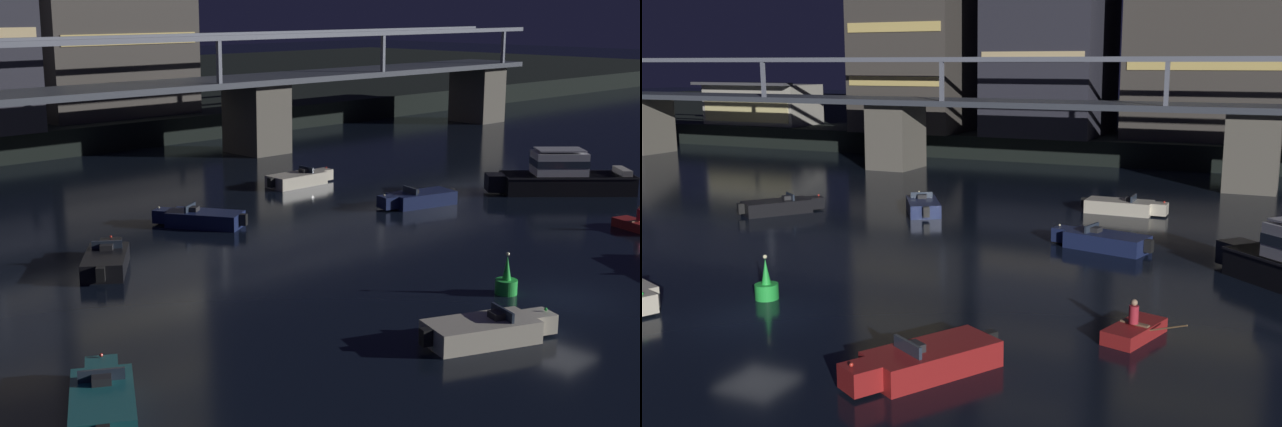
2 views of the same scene
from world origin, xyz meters
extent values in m
plane|color=black|center=(0.00, 0.00, 0.00)|extent=(400.00, 400.00, 0.00)
cube|color=black|center=(0.00, 84.71, 1.10)|extent=(240.00, 80.00, 2.20)
cube|color=#605B51|center=(-43.15, 36.71, 2.77)|extent=(3.60, 4.40, 5.55)
cube|color=#605B51|center=(-14.38, 36.71, 2.77)|extent=(3.60, 4.40, 5.55)
cube|color=#605B51|center=(14.38, 36.71, 2.77)|extent=(3.60, 4.40, 5.55)
cube|color=#3D424C|center=(0.00, 36.71, 5.78)|extent=(92.29, 6.40, 0.45)
cube|color=slate|center=(0.00, 33.81, 9.20)|extent=(92.29, 0.36, 0.36)
cube|color=slate|center=(0.00, 39.61, 9.20)|extent=(92.29, 0.36, 0.36)
cube|color=slate|center=(-25.89, 33.81, 7.60)|extent=(0.30, 0.30, 3.20)
cube|color=slate|center=(-8.63, 33.81, 7.60)|extent=(0.30, 0.30, 3.20)
cube|color=slate|center=(8.63, 33.81, 7.60)|extent=(0.30, 0.30, 3.20)
cube|color=#423D38|center=(-18.46, 48.63, 14.78)|extent=(10.80, 9.48, 25.15)
cube|color=#F2D172|center=(-18.46, 43.84, 7.23)|extent=(9.94, 0.10, 0.90)
cube|color=#F2D172|center=(-18.46, 43.84, 12.26)|extent=(9.94, 0.10, 0.90)
cube|color=beige|center=(-4.81, 44.30, 9.49)|extent=(9.56, 0.10, 0.90)
cube|color=#F2D172|center=(9.43, 46.72, 8.79)|extent=(12.65, 0.10, 0.90)
cube|color=#B2AD9E|center=(-37.87, 48.71, 4.40)|extent=(12.00, 6.00, 4.40)
cube|color=#EAD88C|center=(-37.87, 45.66, 3.96)|extent=(11.20, 0.10, 2.64)
cube|color=#4C4C51|center=(-37.87, 45.11, 6.75)|extent=(12.40, 1.60, 0.30)
cube|color=black|center=(15.14, 14.20, 0.68)|extent=(1.78, 1.80, 1.04)
cube|color=maroon|center=(7.93, -1.77, 0.40)|extent=(3.51, 4.29, 0.80)
cube|color=maroon|center=(6.73, -3.86, 0.45)|extent=(1.31, 1.27, 0.70)
cube|color=#283342|center=(7.50, -2.51, 0.98)|extent=(1.22, 0.76, 0.36)
cube|color=#262628|center=(7.63, -2.29, 0.92)|extent=(0.68, 0.63, 0.24)
cube|color=black|center=(9.00, 0.10, 0.50)|extent=(0.49, 0.49, 0.60)
sphere|color=red|center=(6.60, -4.07, 0.88)|extent=(0.12, 0.12, 0.12)
sphere|color=#33D84C|center=(-3.68, -1.55, 0.88)|extent=(0.12, 0.12, 0.12)
cube|color=#19234C|center=(9.13, 15.08, 0.40)|extent=(4.22, 2.65, 0.80)
cube|color=#19234C|center=(6.79, 15.64, 0.45)|extent=(1.10, 1.17, 0.70)
cube|color=#283342|center=(8.30, 15.28, 0.98)|extent=(0.41, 1.34, 0.36)
cube|color=#262628|center=(8.54, 15.22, 0.92)|extent=(0.52, 0.64, 0.24)
cube|color=black|center=(11.22, 14.58, 0.50)|extent=(0.43, 0.43, 0.60)
sphere|color=beige|center=(6.54, 15.69, 0.88)|extent=(0.12, 0.12, 0.12)
cube|color=#19234C|center=(-3.19, 19.63, 0.40)|extent=(3.60, 4.27, 0.80)
cube|color=#19234C|center=(-4.47, 21.67, 0.45)|extent=(1.32, 1.29, 0.70)
cube|color=#283342|center=(-3.64, 20.35, 0.98)|extent=(1.20, 0.80, 0.36)
cube|color=#262628|center=(-3.51, 20.14, 0.92)|extent=(0.69, 0.64, 0.24)
cube|color=black|center=(-2.05, 17.80, 0.50)|extent=(0.50, 0.50, 0.60)
sphere|color=beige|center=(-4.60, 21.88, 0.88)|extent=(0.12, 0.12, 0.12)
cube|color=beige|center=(7.66, 24.47, 0.40)|extent=(3.92, 1.83, 0.80)
cube|color=beige|center=(10.06, 24.45, 0.45)|extent=(0.91, 1.00, 0.70)
cube|color=#283342|center=(8.51, 24.46, 0.98)|extent=(0.11, 1.35, 0.36)
cube|color=#262628|center=(8.26, 24.46, 0.92)|extent=(0.40, 0.56, 0.24)
cube|color=black|center=(5.50, 24.49, 0.50)|extent=(0.36, 0.36, 0.60)
sphere|color=red|center=(10.31, 24.45, 0.88)|extent=(0.12, 0.12, 0.12)
cube|color=black|center=(-11.24, 16.00, 0.40)|extent=(3.74, 4.23, 0.80)
cube|color=black|center=(-9.84, 17.96, 0.45)|extent=(1.33, 1.31, 0.70)
cube|color=#283342|center=(-10.75, 16.70, 0.98)|extent=(1.16, 0.87, 0.36)
cube|color=#262628|center=(-10.89, 16.49, 0.92)|extent=(0.69, 0.65, 0.24)
cube|color=black|center=(-12.49, 14.25, 0.50)|extent=(0.50, 0.50, 0.60)
sphere|color=red|center=(-9.70, 18.17, 0.88)|extent=(0.12, 0.12, 0.12)
cylinder|color=green|center=(-1.01, 1.99, 0.30)|extent=(0.90, 0.90, 0.60)
cone|color=green|center=(-1.01, 1.99, 1.10)|extent=(0.36, 0.36, 1.00)
sphere|color=#F2EAB2|center=(-1.01, 1.99, 1.68)|extent=(0.16, 0.16, 0.16)
cube|color=maroon|center=(12.79, 3.46, 0.24)|extent=(1.80, 2.81, 0.48)
cube|color=#7F6647|center=(12.79, 3.46, 0.51)|extent=(1.01, 0.47, 0.06)
cylinder|color=#B22633|center=(12.76, 3.37, 0.84)|extent=(0.32, 0.32, 0.60)
sphere|color=tan|center=(12.76, 3.37, 1.25)|extent=(0.22, 0.22, 0.22)
cylinder|color=olive|center=(13.79, 3.16, 0.58)|extent=(1.47, 0.48, 0.59)
camera|label=1|loc=(-30.15, -17.86, 11.44)|focal=49.79mm
camera|label=2|loc=(17.22, -20.59, 8.92)|focal=42.61mm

